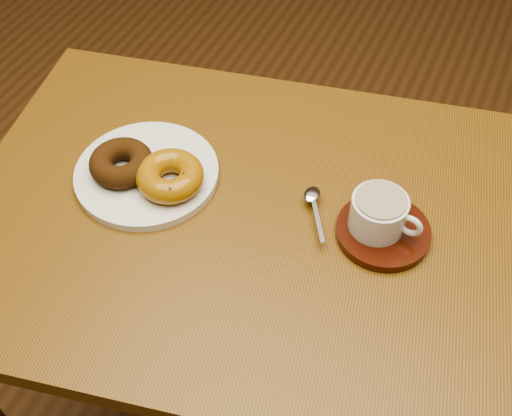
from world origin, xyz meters
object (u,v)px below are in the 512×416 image
at_px(donut_plate, 147,173).
at_px(saucer, 383,232).
at_px(cafe_table, 245,262).
at_px(coffee_cup, 379,213).

height_order(donut_plate, saucer, same).
relative_size(cafe_table, donut_plate, 4.28).
bearing_deg(cafe_table, donut_plate, 167.27).
xyz_separation_m(cafe_table, saucer, (0.20, 0.04, 0.13)).
bearing_deg(donut_plate, cafe_table, -1.85).
distance_m(cafe_table, saucer, 0.24).
distance_m(donut_plate, saucer, 0.37).
bearing_deg(cafe_table, saucer, 1.40).
distance_m(cafe_table, donut_plate, 0.21).
height_order(donut_plate, coffee_cup, coffee_cup).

